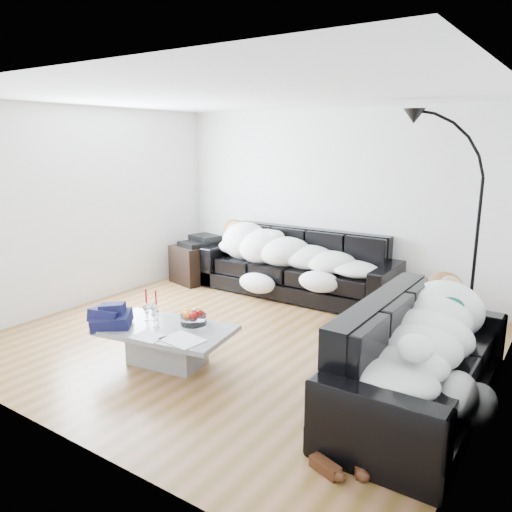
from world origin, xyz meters
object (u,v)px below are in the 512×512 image
Objects in this scene: av_cabinet at (201,262)px; floor_lamp at (476,243)px; sofa_right at (421,358)px; sleeper_back at (296,251)px; candle_right at (156,302)px; sleeper_right at (423,334)px; candle_left at (146,300)px; shoes at (341,465)px; fruit_bowl at (193,316)px; stereo at (201,240)px; coffee_table at (167,345)px; sofa_back at (298,264)px; wine_glass_a at (154,312)px; wine_glass_c at (155,318)px; wine_glass_b at (146,312)px.

floor_lamp reaches higher than av_cabinet.
sleeper_back is (-2.36, 2.11, 0.21)m from sofa_right.
sleeper_right is at bearing 5.50° from candle_right.
candle_left is 2.79m from shoes.
fruit_bowl reaches higher than shoes.
sleeper_right is 4.45m from stereo.
sofa_right is 8.43× the size of fruit_bowl.
fruit_bowl is 2.16m from shoes.
stereo reaches higher than candle_left.
shoes is 4.90m from av_cabinet.
sofa_right is 0.93× the size of sleeper_back.
coffee_table is 3.40m from floor_lamp.
floor_lamp is (2.74, 2.01, 0.61)m from candle_right.
candle_left is at bearing -166.88° from shoes.
sofa_right is 1.87m from floor_lamp.
fruit_bowl is (0.16, 0.22, 0.27)m from coffee_table.
sofa_back is 11.11× the size of candle_left.
candle_right is (-0.40, 0.27, 0.30)m from coffee_table.
wine_glass_a is at bearing 99.86° from sleeper_right.
floor_lamp is (0.02, 1.75, 0.65)m from sofa_right.
wine_glass_a is at bearing 138.47° from wine_glass_c.
candle_right is at bearing 133.50° from wine_glass_c.
av_cabinet is (-1.63, -0.13, -0.37)m from sleeper_back.
wine_glass_c is 0.19× the size of av_cabinet.
fruit_bowl is 0.67× the size of shoes.
wine_glass_b is 1.03× the size of wine_glass_c.
sofa_right is at bearing 110.27° from shoes.
wine_glass_c is at bearing -33.67° from candle_left.
sofa_back is 1.48× the size of sleeper_right.
floor_lamp is (2.59, 2.20, 0.64)m from wine_glass_a.
shoes is (2.64, -0.80, -0.46)m from candle_left.
sleeper_right reaches higher than wine_glass_c.
sofa_right reaches higher than candle_left.
wine_glass_a is 0.44× the size of shoes.
coffee_table is 0.29m from wine_glass_c.
fruit_bowl is (0.20, -2.42, -0.20)m from sleeper_back.
wine_glass_c is 0.07× the size of floor_lamp.
fruit_bowl is 0.67m from candle_left.
sofa_back is 10.70× the size of fruit_bowl.
sleeper_back is 10.10× the size of candle_right.
shoes is at bearing -55.90° from sleeper_back.
candle_left reaches higher than wine_glass_a.
sofa_right reaches higher than candle_right.
wine_glass_b is 0.43× the size of shoes.
sofa_back is at bearing 88.42° from wine_glass_c.
wine_glass_c is (-2.44, -0.56, 0.01)m from sofa_right.
candle_right is 2.71m from shoes.
av_cabinet is at bearing 63.64° from sleeper_right.
fruit_bowl is 1.57× the size of wine_glass_b.
coffee_table is at bearing -42.02° from av_cabinet.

